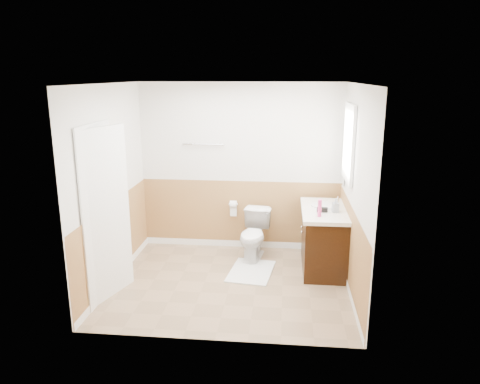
# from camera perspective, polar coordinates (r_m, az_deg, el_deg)

# --- Properties ---
(floor) EXTENTS (3.00, 3.00, 0.00)m
(floor) POSITION_cam_1_polar(r_m,az_deg,el_deg) (5.95, -1.22, -11.38)
(floor) COLOR #8C7051
(floor) RESTS_ON ground
(ceiling) EXTENTS (3.00, 3.00, 0.00)m
(ceiling) POSITION_cam_1_polar(r_m,az_deg,el_deg) (5.34, -1.37, 13.48)
(ceiling) COLOR white
(ceiling) RESTS_ON floor
(wall_back) EXTENTS (3.00, 0.00, 3.00)m
(wall_back) POSITION_cam_1_polar(r_m,az_deg,el_deg) (6.77, 0.05, 3.08)
(wall_back) COLOR silver
(wall_back) RESTS_ON floor
(wall_front) EXTENTS (3.00, 0.00, 3.00)m
(wall_front) POSITION_cam_1_polar(r_m,az_deg,el_deg) (4.28, -3.42, -3.89)
(wall_front) COLOR silver
(wall_front) RESTS_ON floor
(wall_left) EXTENTS (0.00, 3.00, 3.00)m
(wall_left) POSITION_cam_1_polar(r_m,az_deg,el_deg) (5.88, -15.95, 0.72)
(wall_left) COLOR silver
(wall_left) RESTS_ON floor
(wall_right) EXTENTS (0.00, 3.00, 3.00)m
(wall_right) POSITION_cam_1_polar(r_m,az_deg,el_deg) (5.54, 14.30, -0.02)
(wall_right) COLOR silver
(wall_right) RESTS_ON floor
(wainscot_back) EXTENTS (3.00, 0.00, 3.00)m
(wainscot_back) POSITION_cam_1_polar(r_m,az_deg,el_deg) (6.95, 0.04, -3.01)
(wainscot_back) COLOR #A27D41
(wainscot_back) RESTS_ON floor
(wainscot_front) EXTENTS (3.00, 0.00, 3.00)m
(wainscot_front) POSITION_cam_1_polar(r_m,az_deg,el_deg) (4.58, -3.25, -12.78)
(wainscot_front) COLOR #A27D41
(wainscot_front) RESTS_ON floor
(wainscot_left) EXTENTS (0.00, 2.60, 2.60)m
(wainscot_left) POSITION_cam_1_polar(r_m,az_deg,el_deg) (6.10, -15.35, -6.13)
(wainscot_left) COLOR #A27D41
(wainscot_left) RESTS_ON floor
(wainscot_right) EXTENTS (0.00, 2.60, 2.60)m
(wainscot_right) POSITION_cam_1_polar(r_m,az_deg,el_deg) (5.77, 13.71, -7.24)
(wainscot_right) COLOR #A27D41
(wainscot_right) RESTS_ON floor
(toilet) EXTENTS (0.48, 0.74, 0.70)m
(toilet) POSITION_cam_1_polar(r_m,az_deg,el_deg) (6.56, 1.76, -5.47)
(toilet) COLOR white
(toilet) RESTS_ON floor
(bath_mat) EXTENTS (0.65, 0.87, 0.02)m
(bath_mat) POSITION_cam_1_polar(r_m,az_deg,el_deg) (6.25, 1.42, -9.94)
(bath_mat) COLOR silver
(bath_mat) RESTS_ON floor
(vanity_cabinet) EXTENTS (0.55, 1.10, 0.80)m
(vanity_cabinet) POSITION_cam_1_polar(r_m,az_deg,el_deg) (6.33, 10.46, -6.02)
(vanity_cabinet) COLOR black
(vanity_cabinet) RESTS_ON floor
(vanity_knob_left) EXTENTS (0.03, 0.03, 0.03)m
(vanity_knob_left) POSITION_cam_1_polar(r_m,az_deg,el_deg) (6.17, 7.81, -4.99)
(vanity_knob_left) COLOR #B4B5BB
(vanity_knob_left) RESTS_ON vanity_cabinet
(vanity_knob_right) EXTENTS (0.03, 0.03, 0.03)m
(vanity_knob_right) POSITION_cam_1_polar(r_m,az_deg,el_deg) (6.36, 7.75, -4.39)
(vanity_knob_right) COLOR #B9B8BF
(vanity_knob_right) RESTS_ON vanity_cabinet
(countertop) EXTENTS (0.60, 1.15, 0.05)m
(countertop) POSITION_cam_1_polar(r_m,az_deg,el_deg) (6.20, 10.55, -2.34)
(countertop) COLOR white
(countertop) RESTS_ON vanity_cabinet
(sink_basin) EXTENTS (0.36, 0.36, 0.02)m
(sink_basin) POSITION_cam_1_polar(r_m,az_deg,el_deg) (6.33, 10.55, -1.64)
(sink_basin) COLOR white
(sink_basin) RESTS_ON countertop
(faucet) EXTENTS (0.02, 0.02, 0.14)m
(faucet) POSITION_cam_1_polar(r_m,az_deg,el_deg) (6.33, 12.19, -1.16)
(faucet) COLOR silver
(faucet) RESTS_ON countertop
(lotion_bottle) EXTENTS (0.05, 0.05, 0.22)m
(lotion_bottle) POSITION_cam_1_polar(r_m,az_deg,el_deg) (5.83, 9.99, -2.02)
(lotion_bottle) COLOR #E73B89
(lotion_bottle) RESTS_ON countertop
(soap_dispenser) EXTENTS (0.09, 0.10, 0.18)m
(soap_dispenser) POSITION_cam_1_polar(r_m,az_deg,el_deg) (6.06, 11.91, -1.66)
(soap_dispenser) COLOR #919AA3
(soap_dispenser) RESTS_ON countertop
(hair_dryer_body) EXTENTS (0.14, 0.07, 0.07)m
(hair_dryer_body) POSITION_cam_1_polar(r_m,az_deg,el_deg) (6.04, 10.30, -2.19)
(hair_dryer_body) COLOR black
(hair_dryer_body) RESTS_ON countertop
(hair_dryer_handle) EXTENTS (0.03, 0.03, 0.07)m
(hair_dryer_handle) POSITION_cam_1_polar(r_m,az_deg,el_deg) (6.05, 10.00, -2.42)
(hair_dryer_handle) COLOR black
(hair_dryer_handle) RESTS_ON countertop
(mirror_panel) EXTENTS (0.02, 0.35, 0.90)m
(mirror_panel) POSITION_cam_1_polar(r_m,az_deg,el_deg) (6.54, 12.90, 4.96)
(mirror_panel) COLOR silver
(mirror_panel) RESTS_ON wall_right
(window_frame) EXTENTS (0.04, 0.80, 1.00)m
(window_frame) POSITION_cam_1_polar(r_m,az_deg,el_deg) (6.01, 13.52, 6.03)
(window_frame) COLOR white
(window_frame) RESTS_ON wall_right
(window_glass) EXTENTS (0.01, 0.70, 0.90)m
(window_glass) POSITION_cam_1_polar(r_m,az_deg,el_deg) (6.01, 13.68, 6.02)
(window_glass) COLOR white
(window_glass) RESTS_ON wall_right
(door) EXTENTS (0.29, 0.78, 2.04)m
(door) POSITION_cam_1_polar(r_m,az_deg,el_deg) (5.51, -16.51, -2.75)
(door) COLOR white
(door) RESTS_ON wall_left
(door_frame) EXTENTS (0.02, 0.92, 2.10)m
(door_frame) POSITION_cam_1_polar(r_m,az_deg,el_deg) (5.53, -17.25, -2.61)
(door_frame) COLOR white
(door_frame) RESTS_ON wall_left
(door_knob) EXTENTS (0.06, 0.06, 0.06)m
(door_knob) POSITION_cam_1_polar(r_m,az_deg,el_deg) (5.80, -14.70, -2.47)
(door_knob) COLOR silver
(door_knob) RESTS_ON door
(towel_bar) EXTENTS (0.62, 0.02, 0.02)m
(towel_bar) POSITION_cam_1_polar(r_m,az_deg,el_deg) (6.74, -4.68, 5.99)
(towel_bar) COLOR silver
(towel_bar) RESTS_ON wall_back
(tp_holder_bar) EXTENTS (0.14, 0.02, 0.02)m
(tp_holder_bar) POSITION_cam_1_polar(r_m,az_deg,el_deg) (6.85, -0.85, -1.54)
(tp_holder_bar) COLOR silver
(tp_holder_bar) RESTS_ON wall_back
(tp_roll) EXTENTS (0.10, 0.11, 0.11)m
(tp_roll) POSITION_cam_1_polar(r_m,az_deg,el_deg) (6.85, -0.85, -1.54)
(tp_roll) COLOR white
(tp_roll) RESTS_ON tp_holder_bar
(tp_sheet) EXTENTS (0.10, 0.01, 0.16)m
(tp_sheet) POSITION_cam_1_polar(r_m,az_deg,el_deg) (6.88, -0.84, -2.42)
(tp_sheet) COLOR white
(tp_sheet) RESTS_ON tp_roll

